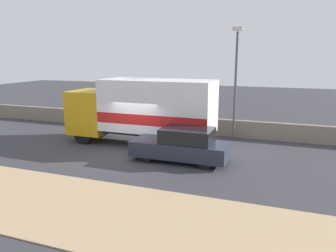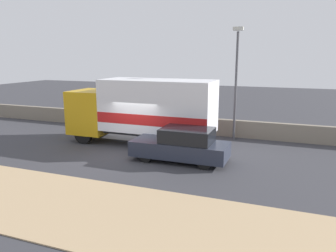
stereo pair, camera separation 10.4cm
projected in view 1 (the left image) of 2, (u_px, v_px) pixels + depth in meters
ground_plane at (129, 154)px, 16.52m from camera, size 80.00×80.00×0.00m
dirt_shoulder_foreground at (49, 201)px, 11.10m from camera, size 60.00×4.36×0.04m
stone_wall_backdrop at (167, 123)px, 21.48m from camera, size 60.00×0.35×1.03m
street_lamp at (236, 76)px, 18.66m from camera, size 0.56×0.28×6.43m
box_truck at (144, 110)px, 17.90m from camera, size 8.24×2.44×3.62m
car_hatchback at (182, 145)px, 15.28m from camera, size 4.52×1.79×1.60m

